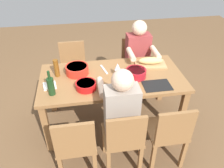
# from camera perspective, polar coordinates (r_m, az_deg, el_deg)

# --- Properties ---
(ground_plane) EXTENTS (8.00, 8.00, 0.00)m
(ground_plane) POSITION_cam_1_polar(r_m,az_deg,el_deg) (3.17, 0.00, -9.34)
(ground_plane) COLOR brown
(dining_table) EXTENTS (1.74, 0.86, 0.74)m
(dining_table) POSITION_cam_1_polar(r_m,az_deg,el_deg) (2.75, 0.00, 0.37)
(dining_table) COLOR olive
(dining_table) RESTS_ON ground_plane
(chair_near_left) EXTENTS (0.40, 0.40, 0.85)m
(chair_near_left) POSITION_cam_1_polar(r_m,az_deg,el_deg) (2.29, -9.26, -14.96)
(chair_near_left) COLOR olive
(chair_near_left) RESTS_ON ground_plane
(chair_near_center) EXTENTS (0.40, 0.40, 0.85)m
(chair_near_center) POSITION_cam_1_polar(r_m,az_deg,el_deg) (2.31, 3.00, -13.69)
(chair_near_center) COLOR olive
(chair_near_center) RESTS_ON ground_plane
(diner_near_center) EXTENTS (0.41, 0.53, 1.20)m
(diner_near_center) POSITION_cam_1_polar(r_m,az_deg,el_deg) (2.28, 2.24, -6.71)
(diner_near_center) COLOR #2D2D38
(diner_near_center) RESTS_ON ground_plane
(chair_near_right) EXTENTS (0.40, 0.40, 0.85)m
(chair_near_right) POSITION_cam_1_polar(r_m,az_deg,el_deg) (2.43, 14.39, -11.96)
(chair_near_right) COLOR olive
(chair_near_right) RESTS_ON ground_plane
(chair_far_right) EXTENTS (0.40, 0.40, 0.85)m
(chair_far_right) POSITION_cam_1_polar(r_m,az_deg,el_deg) (3.55, 5.78, 5.67)
(chair_far_right) COLOR olive
(chair_far_right) RESTS_ON ground_plane
(diner_far_right) EXTENTS (0.41, 0.53, 1.20)m
(diner_far_right) POSITION_cam_1_polar(r_m,az_deg,el_deg) (3.29, 6.76, 7.36)
(diner_far_right) COLOR #2D2D38
(diner_far_right) RESTS_ON ground_plane
(chair_far_left) EXTENTS (0.40, 0.40, 0.85)m
(chair_far_left) POSITION_cam_1_polar(r_m,az_deg,el_deg) (3.46, -9.88, 4.39)
(chair_far_left) COLOR olive
(chair_far_left) RESTS_ON ground_plane
(serving_bowl_pasta) EXTENTS (0.23, 0.23, 0.08)m
(serving_bowl_pasta) POSITION_cam_1_polar(r_m,az_deg,el_deg) (2.50, -6.70, -0.28)
(serving_bowl_pasta) COLOR red
(serving_bowl_pasta) RESTS_ON dining_table
(serving_bowl_salad) EXTENTS (0.25, 0.25, 0.10)m
(serving_bowl_salad) POSITION_cam_1_polar(r_m,az_deg,el_deg) (2.69, 6.17, 2.91)
(serving_bowl_salad) COLOR #B21923
(serving_bowl_salad) RESTS_ON dining_table
(serving_bowl_greens) EXTENTS (0.28, 0.28, 0.11)m
(serving_bowl_greens) POSITION_cam_1_polar(r_m,az_deg,el_deg) (2.76, -8.96, 3.77)
(serving_bowl_greens) COLOR red
(serving_bowl_greens) RESTS_ON dining_table
(cutting_board) EXTENTS (0.42, 0.27, 0.02)m
(cutting_board) POSITION_cam_1_polar(r_m,az_deg,el_deg) (2.98, 9.79, 5.00)
(cutting_board) COLOR tan
(cutting_board) RESTS_ON dining_table
(bread_loaf) EXTENTS (0.33, 0.15, 0.09)m
(bread_loaf) POSITION_cam_1_polar(r_m,az_deg,el_deg) (2.95, 9.90, 5.92)
(bread_loaf) COLOR tan
(bread_loaf) RESTS_ON cutting_board
(wine_bottle) EXTENTS (0.08, 0.08, 0.29)m
(wine_bottle) POSITION_cam_1_polar(r_m,az_deg,el_deg) (2.44, -15.43, -0.47)
(wine_bottle) COLOR #193819
(wine_bottle) RESTS_ON dining_table
(beer_bottle) EXTENTS (0.06, 0.06, 0.22)m
(beer_bottle) POSITION_cam_1_polar(r_m,az_deg,el_deg) (2.74, -14.08, 3.97)
(beer_bottle) COLOR brown
(beer_bottle) RESTS_ON dining_table
(wine_glass) EXTENTS (0.08, 0.08, 0.17)m
(wine_glass) POSITION_cam_1_polar(r_m,az_deg,el_deg) (2.67, 1.43, 4.34)
(wine_glass) COLOR silver
(wine_glass) RESTS_ON dining_table
(placemat_near_center) EXTENTS (0.32, 0.23, 0.01)m
(placemat_near_center) POSITION_cam_1_polar(r_m,az_deg,el_deg) (2.48, 0.97, -1.39)
(placemat_near_center) COLOR maroon
(placemat_near_center) RESTS_ON dining_table
(placemat_near_right) EXTENTS (0.32, 0.23, 0.01)m
(placemat_near_right) POSITION_cam_1_polar(r_m,az_deg,el_deg) (2.59, 11.46, -0.37)
(placemat_near_right) COLOR black
(placemat_near_right) RESTS_ON dining_table
(carving_knife) EXTENTS (0.08, 0.23, 0.01)m
(carving_knife) POSITION_cam_1_polar(r_m,az_deg,el_deg) (2.84, -2.07, 3.79)
(carving_knife) COLOR silver
(carving_knife) RESTS_ON dining_table
(napkin_stack) EXTENTS (0.16, 0.16, 0.02)m
(napkin_stack) POSITION_cam_1_polar(r_m,az_deg,el_deg) (2.62, -15.69, -0.41)
(napkin_stack) COLOR white
(napkin_stack) RESTS_ON dining_table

